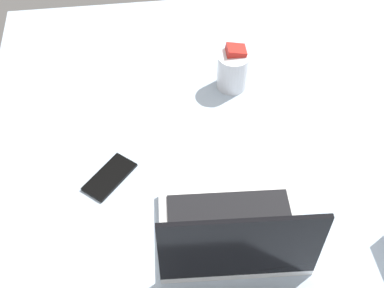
# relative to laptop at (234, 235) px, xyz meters

# --- Properties ---
(bed_mattress) EXTENTS (1.80, 1.40, 0.18)m
(bed_mattress) POSITION_rel_laptop_xyz_m (-0.28, -0.30, -0.13)
(bed_mattress) COLOR silver
(bed_mattress) RESTS_ON ground
(laptop) EXTENTS (0.34, 0.25, 0.23)m
(laptop) POSITION_rel_laptop_xyz_m (0.00, 0.00, 0.00)
(laptop) COLOR silver
(laptop) RESTS_ON bed_mattress
(snack_cup) EXTENTS (0.09, 0.09, 0.13)m
(snack_cup) POSITION_rel_laptop_xyz_m (-0.09, -0.53, 0.02)
(snack_cup) COLOR silver
(snack_cup) RESTS_ON bed_mattress
(cell_phone) EXTENTS (0.14, 0.15, 0.01)m
(cell_phone) POSITION_rel_laptop_xyz_m (0.27, -0.23, -0.04)
(cell_phone) COLOR black
(cell_phone) RESTS_ON bed_mattress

